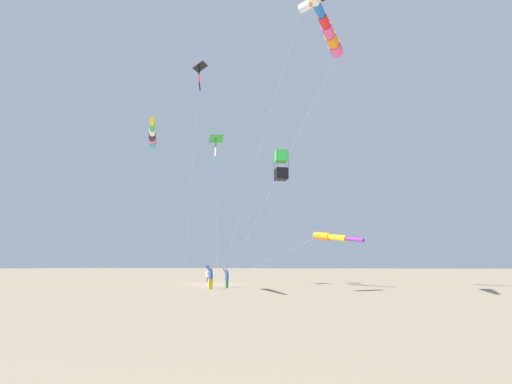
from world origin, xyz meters
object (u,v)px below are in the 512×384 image
person_adult_flyer (210,276)px  kite_delta_striped_overhead (216,139)px  person_child_green_jacket (212,279)px  person_child_grey_jacket (227,277)px  kite_windsock_white_trailing (331,237)px  kite_windsock_teal_far_right (152,137)px  kite_delta_rainbow_low_near (200,67)px  kite_box_long_streamer_left (281,165)px  kite_windsock_checkered_midright (329,34)px  person_bystander_far (207,276)px

person_adult_flyer → kite_delta_striped_overhead: size_ratio=0.13×
person_child_green_jacket → person_child_grey_jacket: (-1.03, -1.82, 0.18)m
person_adult_flyer → kite_windsock_white_trailing: (7.24, -7.32, 3.08)m
kite_windsock_white_trailing → kite_windsock_teal_far_right: bearing=149.5°
person_adult_flyer → person_child_green_jacket: person_adult_flyer is taller
person_child_green_jacket → kite_delta_rainbow_low_near: 17.73m
person_adult_flyer → kite_box_long_streamer_left: kite_box_long_streamer_left is taller
kite_delta_rainbow_low_near → person_child_grey_jacket: bearing=-74.9°
kite_windsock_teal_far_right → kite_windsock_checkered_midright: bearing=-82.6°
person_bystander_far → kite_delta_rainbow_low_near: bearing=-156.8°
person_child_green_jacket → kite_delta_striped_overhead: 11.81m
person_child_green_jacket → person_child_grey_jacket: 2.10m
person_child_green_jacket → person_bystander_far: size_ratio=1.02×
kite_box_long_streamer_left → person_child_green_jacket: bearing=53.3°
person_adult_flyer → kite_delta_striped_overhead: (3.39, 1.60, 11.50)m
person_adult_flyer → kite_box_long_streamer_left: 9.72m
person_adult_flyer → kite_delta_striped_overhead: kite_delta_striped_overhead is taller
person_bystander_far → kite_windsock_checkered_midright: 27.35m
person_adult_flyer → kite_windsock_teal_far_right: (-6.45, 0.74, 8.42)m
kite_delta_striped_overhead → kite_windsock_checkered_midright: 14.51m
person_child_green_jacket → kite_delta_rainbow_low_near: bearing=158.0°
person_adult_flyer → kite_windsock_checkered_midright: kite_windsock_checkered_midright is taller
person_adult_flyer → person_child_grey_jacket: size_ratio=1.15×
person_child_green_jacket → kite_windsock_checkered_midright: kite_windsock_checkered_midright is taller
person_bystander_far → kite_box_long_streamer_left: bearing=-138.1°
kite_windsock_teal_far_right → person_bystander_far: bearing=18.0°
person_child_grey_jacket → kite_windsock_white_trailing: (5.21, -7.00, 3.19)m
person_bystander_far → kite_windsock_teal_far_right: (-18.04, -5.85, 8.72)m
kite_box_long_streamer_left → kite_delta_rainbow_low_near: (4.11, 8.49, 10.47)m
kite_delta_striped_overhead → kite_box_long_streamer_left: 11.04m
person_bystander_far → kite_delta_striped_overhead: (-8.20, -4.99, 11.81)m
person_child_grey_jacket → person_bystander_far: (9.57, 6.91, -0.19)m
person_child_grey_jacket → kite_delta_rainbow_low_near: bearing=105.1°
kite_windsock_checkered_midright → person_child_green_jacket: bearing=54.8°
person_child_green_jacket → kite_windsock_teal_far_right: size_ratio=0.09×
kite_windsock_teal_far_right → kite_windsock_white_trailing: kite_windsock_teal_far_right is taller
kite_delta_striped_overhead → kite_windsock_checkered_midright: size_ratio=0.86×
person_child_grey_jacket → kite_windsock_teal_far_right: bearing=172.9°
person_child_green_jacket → person_child_grey_jacket: size_ratio=0.78×
kite_windsock_white_trailing → kite_windsock_checkered_midright: (-12.29, -2.68, 10.60)m
kite_windsock_teal_far_right → kite_delta_rainbow_low_near: kite_delta_rainbow_low_near is taller
person_bystander_far → kite_delta_striped_overhead: kite_delta_striped_overhead is taller
person_bystander_far → kite_windsock_teal_far_right: size_ratio=0.09×
person_bystander_far → kite_box_long_streamer_left: (-14.36, -12.89, 7.17)m
kite_delta_rainbow_low_near → kite_delta_striped_overhead: bearing=-16.2°
kite_box_long_streamer_left → kite_windsock_checkered_midright: bearing=-121.7°
kite_windsock_teal_far_right → kite_windsock_checkered_midright: (1.39, -10.75, 5.26)m
person_adult_flyer → kite_delta_striped_overhead: bearing=25.2°
kite_delta_striped_overhead → kite_windsock_white_trailing: 12.86m
person_adult_flyer → kite_windsock_teal_far_right: bearing=173.5°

